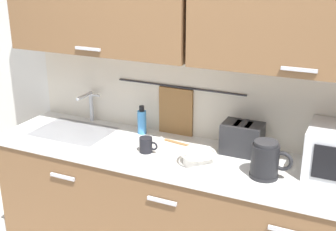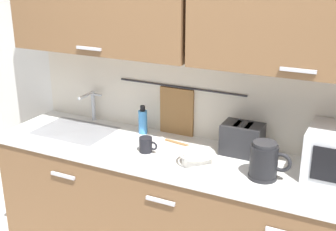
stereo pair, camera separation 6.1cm
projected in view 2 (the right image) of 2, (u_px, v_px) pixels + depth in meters
name	position (u px, v px, depth m)	size (l,w,h in m)	color
counter_unit	(181.00, 217.00, 2.84)	(2.53, 0.64, 0.90)	brown
back_wall_assembly	(201.00, 46.00, 2.67)	(3.70, 0.41, 2.50)	silver
sink_faucet	(91.00, 102.00, 3.18)	(0.09, 0.17, 0.22)	#B2B5BA
electric_kettle	(264.00, 161.00, 2.36)	(0.23, 0.16, 0.21)	black
dish_soap_bottle	(143.00, 121.00, 2.98)	(0.06, 0.06, 0.20)	#3F8CD8
mug_near_sink	(146.00, 145.00, 2.70)	(0.12, 0.08, 0.09)	black
mixing_bowl	(197.00, 157.00, 2.54)	(0.21, 0.21, 0.08)	silver
toaster	(242.00, 139.00, 2.66)	(0.26, 0.17, 0.19)	#232326
wooden_spoon	(188.00, 146.00, 2.79)	(0.28, 0.07, 0.01)	#9E7042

